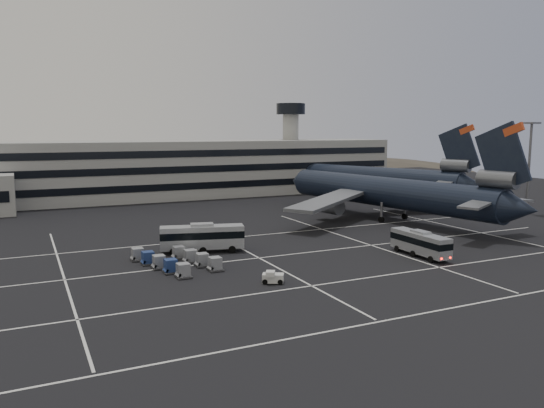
{
  "coord_description": "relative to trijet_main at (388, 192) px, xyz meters",
  "views": [
    {
      "loc": [
        -33.78,
        -58.33,
        16.77
      ],
      "look_at": [
        2.3,
        17.43,
        5.0
      ],
      "focal_mm": 35.0,
      "sensor_mm": 36.0,
      "label": 1
    }
  ],
  "objects": [
    {
      "name": "trijet_far",
      "position": [
        14.39,
        25.46,
        0.18
      ],
      "size": [
        27.66,
        55.84,
        18.08
      ],
      "rotation": [
        0.0,
        0.0,
        0.35
      ],
      "color": "black",
      "rests_on": "ground"
    },
    {
      "name": "terminal",
      "position": [
        -30.95,
        50.1,
        1.68
      ],
      "size": [
        125.0,
        26.0,
        24.0
      ],
      "color": "gray",
      "rests_on": "ground"
    },
    {
      "name": "ground",
      "position": [
        -28.0,
        -21.05,
        -5.25
      ],
      "size": [
        260.0,
        260.0,
        0.0
      ],
      "primitive_type": "plane",
      "color": "black",
      "rests_on": "ground"
    },
    {
      "name": "tug_b",
      "position": [
        -37.25,
        -28.33,
        -4.6
      ],
      "size": [
        2.66,
        2.35,
        1.47
      ],
      "rotation": [
        0.0,
        0.0,
        1.04
      ],
      "color": "silver",
      "rests_on": "ground"
    },
    {
      "name": "trijet_main",
      "position": [
        0.0,
        0.0,
        0.0
      ],
      "size": [
        46.72,
        57.49,
        18.08
      ],
      "rotation": [
        0.0,
        0.0,
        0.18
      ],
      "color": "black",
      "rests_on": "ground"
    },
    {
      "name": "hills",
      "position": [
        -10.01,
        148.95,
        -17.32
      ],
      "size": [
        352.0,
        180.0,
        44.0
      ],
      "color": "#38332B",
      "rests_on": "ground"
    },
    {
      "name": "uld_cluster",
      "position": [
        -45.11,
        -16.73,
        -4.44
      ],
      "size": [
        9.59,
        12.68,
        1.66
      ],
      "rotation": [
        0.0,
        0.0,
        0.29
      ],
      "color": "#2D2D30",
      "rests_on": "ground"
    },
    {
      "name": "tug_a",
      "position": [
        -42.29,
        -14.26,
        -4.61
      ],
      "size": [
        1.94,
        2.53,
        1.45
      ],
      "rotation": [
        0.0,
        0.0,
        0.28
      ],
      "color": "silver",
      "rests_on": "ground"
    },
    {
      "name": "bus_far",
      "position": [
        -39.69,
        -10.6,
        -3.04
      ],
      "size": [
        11.73,
        5.4,
        4.04
      ],
      "rotation": [
        0.0,
        0.0,
        1.32
      ],
      "color": "#94979C",
      "rests_on": "ground"
    },
    {
      "name": "bus_near",
      "position": [
        -14.13,
        -25.34,
        -3.36
      ],
      "size": [
        2.57,
        9.85,
        3.46
      ],
      "rotation": [
        0.0,
        0.0,
        -0.01
      ],
      "color": "#94979C",
      "rests_on": "ground"
    },
    {
      "name": "lightpole_right",
      "position": [
        30.0,
        -6.05,
        6.57
      ],
      "size": [
        2.4,
        2.4,
        18.28
      ],
      "color": "slate",
      "rests_on": "ground"
    },
    {
      "name": "lane_markings",
      "position": [
        -27.05,
        -20.32,
        -5.24
      ],
      "size": [
        90.0,
        55.62,
        0.01
      ],
      "color": "silver",
      "rests_on": "ground"
    }
  ]
}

